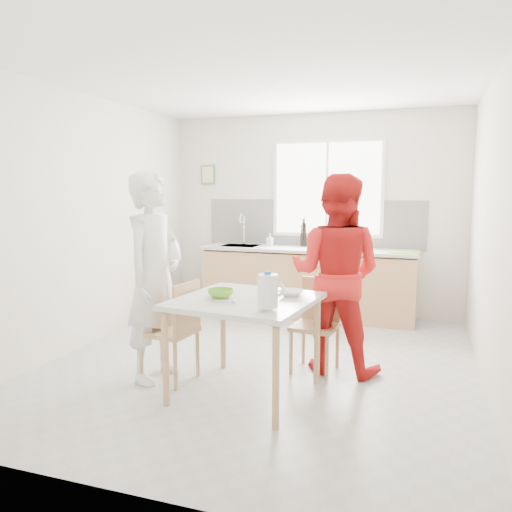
% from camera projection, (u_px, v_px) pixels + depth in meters
% --- Properties ---
extents(ground, '(4.50, 4.50, 0.00)m').
position_uv_depth(ground, '(262.00, 363.00, 4.88)').
color(ground, '#B7B7B2').
rests_on(ground, ground).
extents(room_shell, '(4.50, 4.50, 4.50)m').
position_uv_depth(room_shell, '(262.00, 194.00, 4.67)').
color(room_shell, silver).
rests_on(room_shell, ground).
extents(window, '(1.50, 0.06, 1.30)m').
position_uv_depth(window, '(327.00, 189.00, 6.69)').
color(window, white).
rests_on(window, room_shell).
extents(backsplash, '(3.00, 0.02, 0.65)m').
position_uv_depth(backsplash, '(312.00, 224.00, 6.82)').
color(backsplash, white).
rests_on(backsplash, room_shell).
extents(picture_frame, '(0.22, 0.03, 0.28)m').
position_uv_depth(picture_frame, '(208.00, 175.00, 7.22)').
color(picture_frame, '#549142').
rests_on(picture_frame, room_shell).
extents(kitchen_counter, '(2.84, 0.64, 1.37)m').
position_uv_depth(kitchen_counter, '(307.00, 285.00, 6.66)').
color(kitchen_counter, tan).
rests_on(kitchen_counter, ground).
extents(dining_table, '(1.17, 1.17, 0.81)m').
position_uv_depth(dining_table, '(245.00, 308.00, 4.05)').
color(dining_table, silver).
rests_on(dining_table, ground).
extents(chair_left, '(0.46, 0.46, 0.90)m').
position_uv_depth(chair_left, '(176.00, 327.00, 4.37)').
color(chair_left, tan).
rests_on(chair_left, ground).
extents(chair_far, '(0.44, 0.44, 0.86)m').
position_uv_depth(chair_far, '(317.00, 320.00, 4.67)').
color(chair_far, tan).
rests_on(chair_far, ground).
extents(person_white, '(0.51, 0.72, 1.85)m').
position_uv_depth(person_white, '(154.00, 277.00, 4.40)').
color(person_white, white).
rests_on(person_white, ground).
extents(person_red, '(0.96, 0.79, 1.83)m').
position_uv_depth(person_red, '(336.00, 274.00, 4.60)').
color(person_red, red).
rests_on(person_red, ground).
extents(bowl_green, '(0.24, 0.24, 0.07)m').
position_uv_depth(bowl_green, '(221.00, 293.00, 4.08)').
color(bowl_green, '#6AB329').
rests_on(bowl_green, dining_table).
extents(bowl_white, '(0.22, 0.22, 0.05)m').
position_uv_depth(bowl_white, '(291.00, 293.00, 4.14)').
color(bowl_white, white).
rests_on(bowl_white, dining_table).
extents(milk_jug, '(0.21, 0.15, 0.27)m').
position_uv_depth(milk_jug, '(268.00, 291.00, 3.64)').
color(milk_jug, white).
rests_on(milk_jug, dining_table).
extents(green_box, '(0.11, 0.11, 0.09)m').
position_uv_depth(green_box, '(270.00, 288.00, 4.25)').
color(green_box, '#6CB72A').
rests_on(green_box, dining_table).
extents(spoon, '(0.16, 0.05, 0.01)m').
position_uv_depth(spoon, '(224.00, 302.00, 3.88)').
color(spoon, '#A5A5AA').
rests_on(spoon, dining_table).
extents(cutting_board, '(0.39, 0.31, 0.01)m').
position_uv_depth(cutting_board, '(405.00, 252.00, 6.08)').
color(cutting_board, '#8FCD2F').
rests_on(cutting_board, kitchen_counter).
extents(wine_bottle_a, '(0.07, 0.07, 0.32)m').
position_uv_depth(wine_bottle_a, '(304.00, 235.00, 6.74)').
color(wine_bottle_a, black).
rests_on(wine_bottle_a, kitchen_counter).
extents(wine_bottle_b, '(0.07, 0.07, 0.30)m').
position_uv_depth(wine_bottle_b, '(303.00, 235.00, 6.77)').
color(wine_bottle_b, black).
rests_on(wine_bottle_b, kitchen_counter).
extents(jar_amber, '(0.06, 0.06, 0.16)m').
position_uv_depth(jar_amber, '(313.00, 242.00, 6.62)').
color(jar_amber, brown).
rests_on(jar_amber, kitchen_counter).
extents(soap_bottle, '(0.09, 0.09, 0.17)m').
position_uv_depth(soap_bottle, '(270.00, 240.00, 6.85)').
color(soap_bottle, '#999999').
rests_on(soap_bottle, kitchen_counter).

